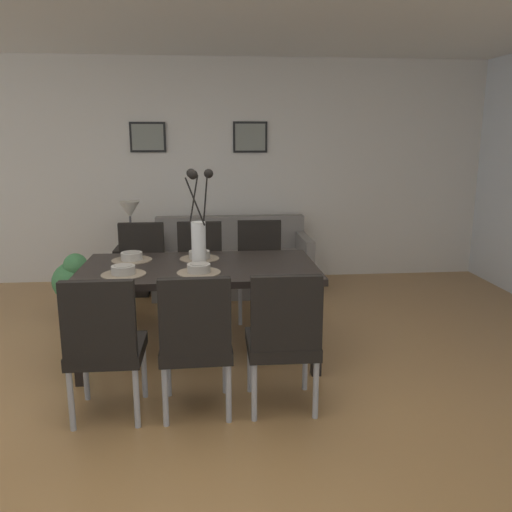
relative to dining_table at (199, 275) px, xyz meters
The scene contains 24 objects.
ground_plane 1.09m from the dining_table, 101.09° to the right, with size 9.00×9.00×0.00m, color #A87A47.
back_wall_panel 2.49m from the dining_table, 93.93° to the left, with size 9.00×0.10×2.60m, color silver.
dining_table is the anchor object (origin of this frame).
dining_chair_near_left 1.09m from the dining_table, 121.31° to the right, with size 0.44×0.44×0.92m.
dining_chair_near_right 1.06m from the dining_table, 122.16° to the left, with size 0.45×0.45×0.92m.
dining_chair_far_left 0.93m from the dining_table, 91.01° to the right, with size 0.45×0.45×0.92m.
dining_chair_far_right 0.90m from the dining_table, 90.59° to the left, with size 0.45×0.45×0.92m.
dining_chair_mid_left 1.07m from the dining_table, 60.30° to the right, with size 0.45×0.45×0.92m.
dining_chair_mid_right 1.09m from the dining_table, 58.57° to the left, with size 0.47×0.47×0.92m.
centerpiece_vase 0.36m from the dining_table, 55.35° to the left, with size 0.21×0.23×0.73m.
placemat_near_left 0.59m from the dining_table, 157.58° to the right, with size 0.32×0.32×0.01m, color #7F705B.
bowl_near_left 0.60m from the dining_table, 157.58° to the right, with size 0.17×0.17×0.07m.
placemat_near_right 0.59m from the dining_table, 157.58° to the left, with size 0.32×0.32×0.01m, color #7F705B.
bowl_near_right 0.60m from the dining_table, 157.58° to the left, with size 0.17×0.17×0.07m.
placemat_far_left 0.24m from the dining_table, 90.00° to the right, with size 0.32×0.32×0.01m, color #7F705B.
bowl_far_left 0.25m from the dining_table, 90.00° to the right, with size 0.17×0.17×0.07m.
placemat_far_right 0.24m from the dining_table, 90.00° to the left, with size 0.32×0.32×0.01m, color #7F705B.
bowl_far_right 0.25m from the dining_table, 90.00° to the left, with size 0.17×0.17×0.07m.
sofa 1.92m from the dining_table, 79.68° to the left, with size 1.73×0.84×0.80m.
side_table 1.98m from the dining_table, 113.13° to the left, with size 0.36×0.36×0.52m, color black.
table_lamp 1.95m from the dining_table, 113.13° to the left, with size 0.22×0.22×0.51m.
framed_picture_left 2.62m from the dining_table, 104.23° to the left, with size 0.41×0.03×0.34m.
framed_picture_center 2.62m from the dining_table, 75.77° to the left, with size 0.40×0.03×0.36m.
potted_plant 1.50m from the dining_table, 143.66° to the left, with size 0.36×0.36×0.67m.
Camera 1 is at (0.23, -3.10, 1.71)m, focal length 36.83 mm.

